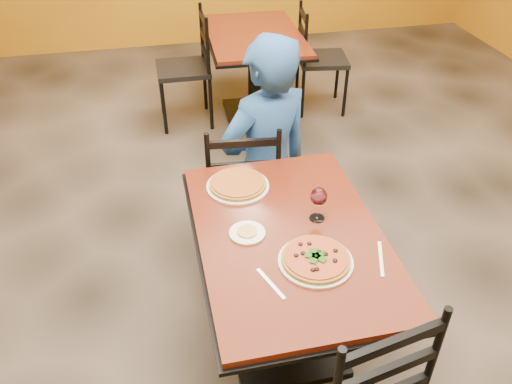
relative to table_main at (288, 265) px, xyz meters
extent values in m
cube|color=black|center=(0.00, 0.50, -0.56)|extent=(7.00, 8.00, 0.01)
cube|color=maroon|center=(0.00, 0.00, 0.18)|extent=(0.80, 1.20, 0.03)
cube|color=black|center=(0.00, 0.00, 0.15)|extent=(0.83, 1.23, 0.02)
cylinder|color=black|center=(0.00, 0.00, -0.19)|extent=(0.12, 0.12, 0.66)
cube|color=black|center=(0.00, 0.00, -0.54)|extent=(0.55, 0.55, 0.04)
cube|color=maroon|center=(0.39, 2.55, 0.18)|extent=(0.80, 1.17, 0.03)
cube|color=black|center=(0.39, 2.55, 0.15)|extent=(0.83, 1.20, 0.02)
cylinder|color=black|center=(0.39, 2.55, -0.19)|extent=(0.11, 0.11, 0.66)
cube|color=black|center=(0.39, 2.55, -0.54)|extent=(0.54, 0.54, 0.04)
imported|color=navy|center=(0.12, 0.97, 0.10)|extent=(0.74, 0.61, 1.31)
cylinder|color=white|center=(0.05, -0.20, 0.20)|extent=(0.31, 0.31, 0.01)
cylinder|color=maroon|center=(0.05, -0.20, 0.21)|extent=(0.28, 0.28, 0.02)
cylinder|color=white|center=(-0.16, 0.40, 0.20)|extent=(0.31, 0.31, 0.01)
cylinder|color=#AF6D21|center=(-0.16, 0.40, 0.21)|extent=(0.28, 0.28, 0.02)
cylinder|color=white|center=(-0.18, 0.04, 0.20)|extent=(0.16, 0.16, 0.01)
cylinder|color=tan|center=(-0.18, 0.04, 0.21)|extent=(0.09, 0.09, 0.01)
cube|color=silver|center=(-0.15, -0.28, 0.20)|extent=(0.08, 0.18, 0.00)
cube|color=silver|center=(0.32, -0.24, 0.20)|extent=(0.08, 0.20, 0.00)
camera|label=1|loc=(-0.52, -1.67, 1.69)|focal=36.65mm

